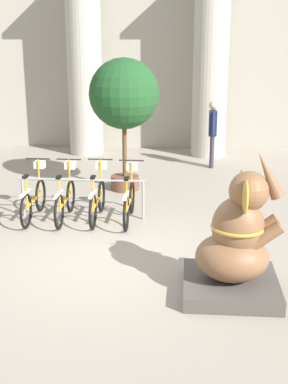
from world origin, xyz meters
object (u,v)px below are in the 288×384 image
(bicycle_0, at_px, (34,198))
(person_pedestrian, at_px, (213,128))
(bicycle_3, at_px, (129,200))
(bicycle_2, at_px, (98,199))
(elephant_statue, at_px, (236,247))
(bicycle_1, at_px, (65,199))
(potted_tree, at_px, (124,97))

(bicycle_0, distance_m, person_pedestrian, 5.64)
(person_pedestrian, bearing_deg, bicycle_3, -111.48)
(bicycle_2, distance_m, person_pedestrian, 4.92)
(bicycle_2, distance_m, bicycle_3, 0.61)
(bicycle_0, relative_size, bicycle_3, 1.00)
(elephant_statue, bearing_deg, bicycle_3, 122.23)
(bicycle_0, bearing_deg, bicycle_2, 2.34)
(person_pedestrian, bearing_deg, bicycle_0, -129.13)
(bicycle_0, relative_size, bicycle_1, 1.00)
(bicycle_1, xyz_separation_m, bicycle_2, (0.61, 0.05, 0.00))
(bicycle_2, height_order, elephant_statue, elephant_statue)
(bicycle_3, relative_size, potted_tree, 0.56)
(bicycle_3, height_order, potted_tree, potted_tree)
(bicycle_1, bearing_deg, person_pedestrian, 56.04)
(bicycle_2, relative_size, potted_tree, 0.56)
(bicycle_2, relative_size, elephant_statue, 0.81)
(elephant_statue, relative_size, person_pedestrian, 1.16)
(bicycle_3, xyz_separation_m, person_pedestrian, (1.71, 4.34, 0.64))
(bicycle_3, bearing_deg, bicycle_1, -179.71)
(bicycle_1, distance_m, bicycle_2, 0.61)
(bicycle_1, height_order, bicycle_3, same)
(elephant_statue, bearing_deg, bicycle_1, 137.01)
(elephant_statue, bearing_deg, person_pedestrian, 90.32)
(bicycle_1, xyz_separation_m, bicycle_3, (1.22, 0.01, 0.00))
(bicycle_2, height_order, bicycle_3, same)
(bicycle_1, relative_size, bicycle_3, 1.00)
(bicycle_1, relative_size, potted_tree, 0.56)
(bicycle_2, relative_size, person_pedestrian, 0.94)
(bicycle_0, distance_m, bicycle_3, 1.83)
(bicycle_0, height_order, bicycle_2, same)
(bicycle_0, distance_m, bicycle_1, 0.61)
(bicycle_0, xyz_separation_m, bicycle_3, (1.83, 0.01, 0.00))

